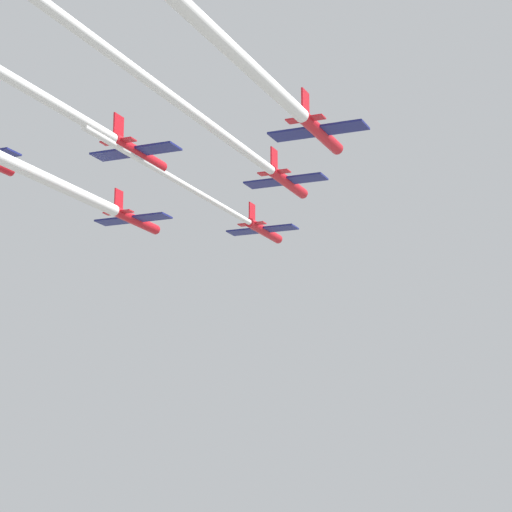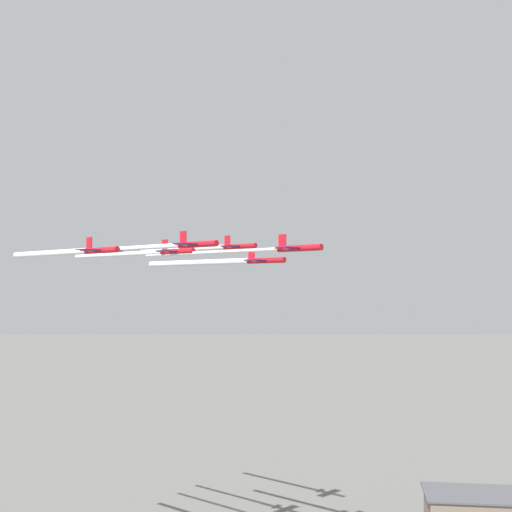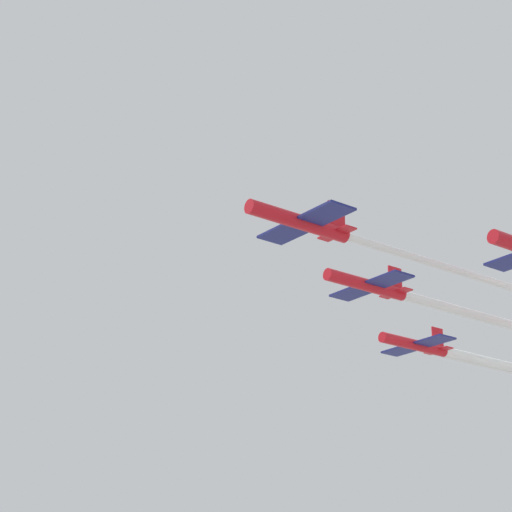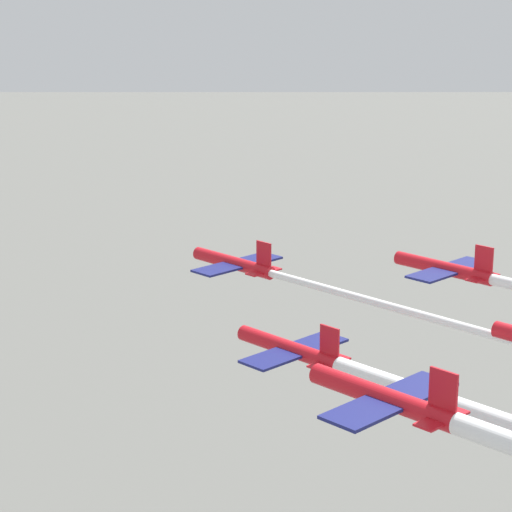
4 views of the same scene
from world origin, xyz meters
TOP-DOWN VIEW (x-y plane):
  - jet_0 at (-17.10, -3.39)m, footprint 9.89×9.71m
  - jet_1 at (-8.29, -21.78)m, footprint 9.89×9.71m
  - jet_2 at (3.26, -4.62)m, footprint 9.89×9.71m
  - jet_3 at (0.53, -40.17)m, footprint 9.89×9.71m
  - jet_4 at (12.07, -23.01)m, footprint 9.89×9.71m
  - jet_5 at (23.61, -5.85)m, footprint 9.89×9.71m
  - smoke_trail_0 at (3.80, -17.44)m, footprint 34.15×23.30m
  - smoke_trail_1 at (9.81, -33.95)m, footprint 28.92×20.08m
  - smoke_trail_2 at (27.71, -21.07)m, footprint 41.45×28.35m
  - smoke_trail_3 at (18.09, -51.98)m, footprint 27.81×19.29m
  - smoke_trail_4 at (30.23, -35.22)m, footprint 28.88×19.92m
  - smoke_trail_5 at (39.37, -16.45)m, footprint 24.25×16.93m

SIDE VIEW (x-z plane):
  - smoke_trail_1 at x=9.81m, z-range 70.86..72.24m
  - jet_1 at x=-8.29m, z-range 69.84..73.37m
  - smoke_trail_0 at x=3.80m, z-range 72.83..73.53m
  - smoke_trail_5 at x=39.37m, z-range 72.51..73.86m
  - jet_0 at x=-17.10m, z-range 71.46..75.00m
  - jet_5 at x=23.61m, z-range 71.47..75.01m
  - smoke_trail_4 at x=30.23m, z-range 73.21..74.28m
  - jet_4 at x=12.07m, z-range 72.03..75.57m
  - smoke_trail_2 at x=27.71m, z-range 73.64..74.66m
  - jet_2 at x=3.26m, z-range 72.43..75.97m
  - smoke_trail_3 at x=18.09m, z-range 75.17..76.45m
  - jet_3 at x=0.53m, z-range 74.09..77.63m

